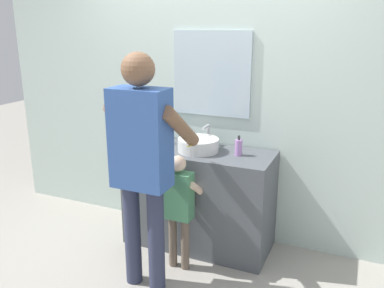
# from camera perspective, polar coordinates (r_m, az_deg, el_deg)

# --- Properties ---
(ground_plane) EXTENTS (14.00, 14.00, 0.00)m
(ground_plane) POSITION_cam_1_polar(r_m,az_deg,el_deg) (3.52, -1.02, -15.96)
(ground_plane) COLOR #9E998E
(back_wall) EXTENTS (4.40, 0.10, 2.70)m
(back_wall) POSITION_cam_1_polar(r_m,az_deg,el_deg) (3.58, 3.04, 7.84)
(back_wall) COLOR silver
(back_wall) RESTS_ON ground
(vanity_cabinet) EXTENTS (1.25, 0.54, 0.87)m
(vanity_cabinet) POSITION_cam_1_polar(r_m,az_deg,el_deg) (3.56, 0.98, -7.64)
(vanity_cabinet) COLOR #4C5156
(vanity_cabinet) RESTS_ON ground
(sink_basin) EXTENTS (0.34, 0.34, 0.11)m
(sink_basin) POSITION_cam_1_polar(r_m,az_deg,el_deg) (3.37, 0.89, -0.10)
(sink_basin) COLOR silver
(sink_basin) RESTS_ON vanity_cabinet
(faucet) EXTENTS (0.18, 0.14, 0.18)m
(faucet) POSITION_cam_1_polar(r_m,az_deg,el_deg) (3.55, 2.19, 1.16)
(faucet) COLOR #B7BABF
(faucet) RESTS_ON vanity_cabinet
(toothbrush_cup) EXTENTS (0.07, 0.07, 0.21)m
(toothbrush_cup) POSITION_cam_1_polar(r_m,az_deg,el_deg) (3.61, -4.12, 0.93)
(toothbrush_cup) COLOR #4C8EB2
(toothbrush_cup) RESTS_ON vanity_cabinet
(soap_bottle) EXTENTS (0.06, 0.06, 0.17)m
(soap_bottle) POSITION_cam_1_polar(r_m,az_deg,el_deg) (3.28, 6.59, -0.47)
(soap_bottle) COLOR #B27FC6
(soap_bottle) RESTS_ON vanity_cabinet
(child_toddler) EXTENTS (0.29, 0.29, 0.95)m
(child_toddler) POSITION_cam_1_polar(r_m,az_deg,el_deg) (3.17, -1.84, -8.18)
(child_toddler) COLOR #6B5B4C
(child_toddler) RESTS_ON ground
(adult_parent) EXTENTS (0.53, 0.56, 1.72)m
(adult_parent) POSITION_cam_1_polar(r_m,az_deg,el_deg) (2.81, -7.02, -1.28)
(adult_parent) COLOR #2D334C
(adult_parent) RESTS_ON ground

